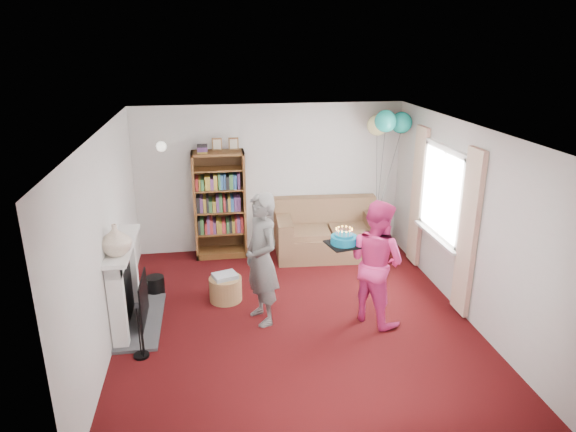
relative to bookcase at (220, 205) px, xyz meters
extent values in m
plane|color=#380809|center=(0.88, -2.30, -0.88)|extent=(5.00, 5.00, 0.00)
cube|color=silver|center=(0.88, 0.21, 0.37)|extent=(4.50, 0.02, 2.50)
cube|color=silver|center=(-1.38, -2.30, 0.37)|extent=(0.02, 5.00, 2.50)
cube|color=silver|center=(3.14, -2.30, 0.37)|extent=(0.02, 5.00, 2.50)
cube|color=white|center=(0.88, -2.30, 1.62)|extent=(4.50, 5.00, 0.01)
cube|color=#3F3F42|center=(-1.12, -2.10, -0.86)|extent=(0.55, 1.40, 0.04)
cube|color=white|center=(-1.27, -2.65, -0.35)|extent=(0.18, 0.14, 1.06)
cube|color=white|center=(-1.27, -1.55, -0.35)|extent=(0.18, 0.14, 1.06)
cube|color=white|center=(-1.27, -2.10, 0.12)|extent=(0.18, 1.24, 0.16)
cube|color=white|center=(-1.24, -2.10, 0.22)|extent=(0.28, 1.35, 0.05)
cube|color=black|center=(-1.29, -2.10, -0.40)|extent=(0.10, 0.80, 0.86)
cube|color=black|center=(-1.05, -2.10, -0.55)|extent=(0.02, 0.70, 0.60)
cylinder|color=black|center=(-1.02, -2.88, -0.56)|extent=(0.18, 0.18, 0.64)
cylinder|color=black|center=(-0.99, -1.30, -0.75)|extent=(0.26, 0.26, 0.26)
cube|color=white|center=(3.09, -1.70, 1.19)|extent=(0.08, 1.30, 0.08)
cube|color=white|center=(3.09, -1.70, -0.06)|extent=(0.08, 1.30, 0.08)
cube|color=white|center=(3.12, -1.70, 0.57)|extent=(0.01, 1.15, 1.20)
cube|color=white|center=(3.06, -1.70, -0.09)|extent=(0.14, 1.32, 0.04)
cube|color=beige|center=(3.08, -2.52, 0.27)|extent=(0.07, 0.38, 2.20)
cube|color=beige|center=(3.08, -0.88, 0.27)|extent=(0.07, 0.38, 2.20)
cylinder|color=gold|center=(-0.87, 0.15, 1.02)|extent=(0.04, 0.12, 0.04)
sphere|color=white|center=(-0.87, 0.06, 1.00)|extent=(0.16, 0.16, 0.16)
cube|color=#472B14|center=(0.00, 0.16, 0.01)|extent=(0.85, 0.04, 1.79)
cube|color=brown|center=(-0.40, -0.03, 0.01)|extent=(0.04, 0.42, 1.79)
cube|color=brown|center=(0.41, -0.03, 0.01)|extent=(0.04, 0.42, 1.79)
cube|color=brown|center=(0.00, -0.03, 0.89)|extent=(0.85, 0.42, 0.04)
cube|color=brown|center=(0.00, -0.03, -0.83)|extent=(0.85, 0.42, 0.10)
cube|color=brown|center=(0.00, -0.03, -0.46)|extent=(0.77, 0.38, 0.03)
cube|color=brown|center=(0.00, -0.03, -0.08)|extent=(0.77, 0.38, 0.02)
cube|color=brown|center=(0.00, -0.03, 0.29)|extent=(0.77, 0.38, 0.02)
cube|color=brown|center=(0.00, -0.03, 0.62)|extent=(0.77, 0.38, 0.02)
cube|color=maroon|center=(-0.23, -0.05, 0.97)|extent=(0.16, 0.22, 0.12)
cube|color=brown|center=(0.00, 0.02, 1.02)|extent=(0.16, 0.02, 0.20)
cube|color=brown|center=(0.27, 0.02, 1.02)|extent=(0.16, 0.02, 0.20)
cube|color=brown|center=(1.79, -0.30, -0.67)|extent=(1.76, 0.93, 0.41)
cube|color=brown|center=(1.79, 0.04, -0.31)|extent=(1.76, 0.24, 0.72)
cube|color=brown|center=(1.04, -0.30, -0.47)|extent=(0.24, 0.88, 0.57)
cube|color=brown|center=(2.55, -0.30, -0.47)|extent=(0.24, 0.88, 0.57)
cube|color=brown|center=(1.40, -0.38, -0.44)|extent=(0.74, 0.63, 0.12)
cube|color=brown|center=(2.19, -0.38, -0.44)|extent=(0.74, 0.63, 0.12)
cylinder|color=#8D6342|center=(0.00, -1.65, -0.71)|extent=(0.46, 0.46, 0.34)
cube|color=beige|center=(0.00, -1.65, -0.51)|extent=(0.32, 0.25, 0.06)
imported|color=black|center=(0.46, -2.27, -0.02)|extent=(0.60, 0.73, 1.73)
imported|color=#D42A71|center=(1.90, -2.46, -0.07)|extent=(0.95, 1.00, 1.63)
cube|color=black|center=(1.49, -2.37, 0.16)|extent=(0.40, 0.40, 0.02)
cylinder|color=#0B6385|center=(1.49, -2.37, 0.22)|extent=(0.33, 0.33, 0.10)
cylinder|color=#0B6385|center=(1.49, -2.37, 0.28)|extent=(0.24, 0.24, 0.04)
cylinder|color=#E06388|center=(1.59, -2.37, 0.32)|extent=(0.01, 0.01, 0.09)
sphere|color=orange|center=(1.59, -2.37, 0.37)|extent=(0.02, 0.02, 0.02)
cylinder|color=#E06388|center=(1.58, -2.32, 0.32)|extent=(0.01, 0.01, 0.09)
sphere|color=orange|center=(1.58, -2.32, 0.37)|extent=(0.02, 0.02, 0.02)
cylinder|color=#E06388|center=(1.54, -2.28, 0.32)|extent=(0.01, 0.01, 0.09)
sphere|color=orange|center=(1.54, -2.28, 0.37)|extent=(0.02, 0.02, 0.02)
cylinder|color=#E06388|center=(1.49, -2.27, 0.32)|extent=(0.01, 0.01, 0.09)
sphere|color=orange|center=(1.49, -2.27, 0.37)|extent=(0.02, 0.02, 0.02)
cylinder|color=#E06388|center=(1.44, -2.28, 0.32)|extent=(0.01, 0.01, 0.09)
sphere|color=orange|center=(1.44, -2.28, 0.37)|extent=(0.02, 0.02, 0.02)
cylinder|color=#E06388|center=(1.41, -2.32, 0.32)|extent=(0.01, 0.01, 0.09)
sphere|color=orange|center=(1.41, -2.32, 0.37)|extent=(0.02, 0.02, 0.02)
cylinder|color=#E06388|center=(1.39, -2.37, 0.32)|extent=(0.01, 0.01, 0.09)
sphere|color=orange|center=(1.39, -2.37, 0.37)|extent=(0.02, 0.02, 0.02)
cylinder|color=#E06388|center=(1.41, -2.42, 0.32)|extent=(0.01, 0.01, 0.09)
sphere|color=orange|center=(1.41, -2.42, 0.37)|extent=(0.02, 0.02, 0.02)
cylinder|color=#E06388|center=(1.44, -2.45, 0.32)|extent=(0.01, 0.01, 0.09)
sphere|color=orange|center=(1.44, -2.45, 0.37)|extent=(0.02, 0.02, 0.02)
cylinder|color=#E06388|center=(1.49, -2.47, 0.32)|extent=(0.01, 0.01, 0.09)
sphere|color=orange|center=(1.49, -2.47, 0.37)|extent=(0.02, 0.02, 0.02)
cylinder|color=#E06388|center=(1.54, -2.45, 0.32)|extent=(0.01, 0.01, 0.09)
sphere|color=orange|center=(1.54, -2.45, 0.37)|extent=(0.02, 0.02, 0.02)
cylinder|color=#E06388|center=(1.58, -2.42, 0.32)|extent=(0.01, 0.01, 0.09)
sphere|color=orange|center=(1.58, -2.42, 0.37)|extent=(0.02, 0.02, 0.02)
sphere|color=#3F3F3F|center=(2.55, -0.50, -0.20)|extent=(0.02, 0.02, 0.02)
sphere|color=teal|center=(2.94, -0.30, 1.34)|extent=(0.35, 0.35, 0.35)
sphere|color=#DBD986|center=(2.61, -0.11, 1.28)|extent=(0.35, 0.35, 0.35)
sphere|color=teal|center=(2.61, -0.49, 1.40)|extent=(0.35, 0.35, 0.35)
imported|color=beige|center=(-1.24, -2.45, 0.43)|extent=(0.39, 0.39, 0.37)
camera|label=1|loc=(-0.12, -8.18, 2.62)|focal=32.00mm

